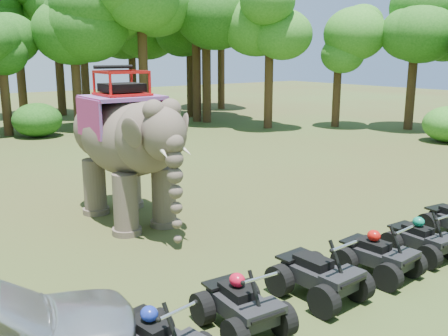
{
  "coord_description": "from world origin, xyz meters",
  "views": [
    {
      "loc": [
        -7.06,
        -8.27,
        4.62
      ],
      "look_at": [
        0.0,
        1.2,
        1.9
      ],
      "focal_mm": 40.0,
      "sensor_mm": 36.0,
      "label": 1
    }
  ],
  "objects_px": {
    "atv_1": "(242,297)",
    "atv_3": "(379,249)",
    "atv_0": "(156,332)",
    "atv_4": "(423,233)",
    "atv_2": "(319,267)",
    "elephant": "(126,145)"
  },
  "relations": [
    {
      "from": "atv_2",
      "to": "atv_3",
      "type": "relative_size",
      "value": 1.06
    },
    {
      "from": "atv_0",
      "to": "atv_1",
      "type": "height_order",
      "value": "atv_1"
    },
    {
      "from": "atv_2",
      "to": "atv_3",
      "type": "xyz_separation_m",
      "value": [
        1.76,
        -0.07,
        -0.04
      ]
    },
    {
      "from": "elephant",
      "to": "atv_0",
      "type": "distance_m",
      "value": 7.29
    },
    {
      "from": "atv_0",
      "to": "atv_4",
      "type": "distance_m",
      "value": 7.01
    },
    {
      "from": "atv_2",
      "to": "elephant",
      "type": "bearing_deg",
      "value": 94.73
    },
    {
      "from": "atv_0",
      "to": "atv_3",
      "type": "distance_m",
      "value": 5.36
    },
    {
      "from": "elephant",
      "to": "atv_1",
      "type": "bearing_deg",
      "value": -98.13
    },
    {
      "from": "elephant",
      "to": "atv_3",
      "type": "bearing_deg",
      "value": -67.15
    },
    {
      "from": "atv_0",
      "to": "atv_1",
      "type": "relative_size",
      "value": 0.98
    },
    {
      "from": "atv_0",
      "to": "atv_3",
      "type": "relative_size",
      "value": 0.98
    },
    {
      "from": "atv_1",
      "to": "atv_3",
      "type": "bearing_deg",
      "value": 3.33
    },
    {
      "from": "atv_4",
      "to": "atv_0",
      "type": "bearing_deg",
      "value": -177.34
    },
    {
      "from": "atv_2",
      "to": "atv_4",
      "type": "distance_m",
      "value": 3.4
    },
    {
      "from": "atv_2",
      "to": "atv_3",
      "type": "bearing_deg",
      "value": -5.06
    },
    {
      "from": "elephant",
      "to": "atv_3",
      "type": "height_order",
      "value": "elephant"
    },
    {
      "from": "atv_1",
      "to": "atv_3",
      "type": "height_order",
      "value": "atv_3"
    },
    {
      "from": "atv_0",
      "to": "atv_4",
      "type": "xyz_separation_m",
      "value": [
        7.01,
        0.03,
        -0.01
      ]
    },
    {
      "from": "elephant",
      "to": "atv_2",
      "type": "bearing_deg",
      "value": -81.41
    },
    {
      "from": "atv_4",
      "to": "atv_1",
      "type": "bearing_deg",
      "value": -178.18
    },
    {
      "from": "atv_0",
      "to": "atv_4",
      "type": "height_order",
      "value": "atv_0"
    },
    {
      "from": "atv_4",
      "to": "atv_2",
      "type": "bearing_deg",
      "value": -178.62
    }
  ]
}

